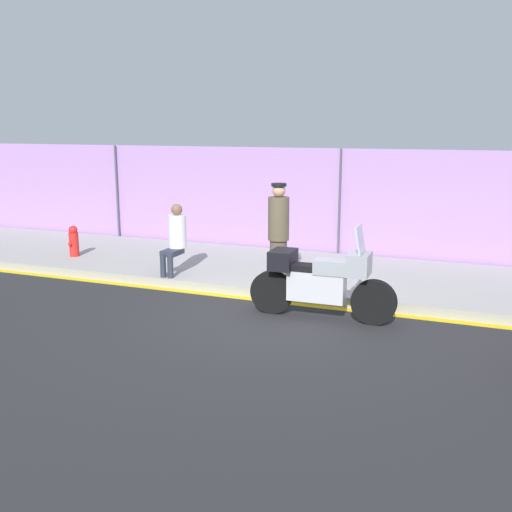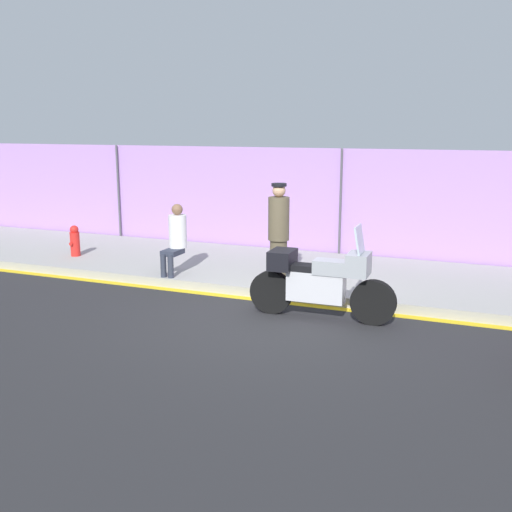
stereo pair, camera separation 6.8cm
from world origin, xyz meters
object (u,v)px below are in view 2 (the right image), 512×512
object	(u,v)px
motorcycle	(320,281)
fire_hydrant	(75,241)
person_seated_on_curb	(176,235)
officer_standing	(279,232)

from	to	relation	value
motorcycle	fire_hydrant	size ratio (longest dim) A/B	3.45
motorcycle	fire_hydrant	bearing A→B (deg)	162.97
motorcycle	person_seated_on_curb	size ratio (longest dim) A/B	1.74
officer_standing	person_seated_on_curb	world-z (taller)	officer_standing
officer_standing	motorcycle	bearing A→B (deg)	-48.32
officer_standing	fire_hydrant	bearing A→B (deg)	175.23
person_seated_on_curb	officer_standing	bearing A→B (deg)	3.76
officer_standing	fire_hydrant	distance (m)	4.89
motorcycle	person_seated_on_curb	xyz separation A→B (m)	(-3.16, 1.15, 0.30)
person_seated_on_curb	fire_hydrant	bearing A→B (deg)	169.20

